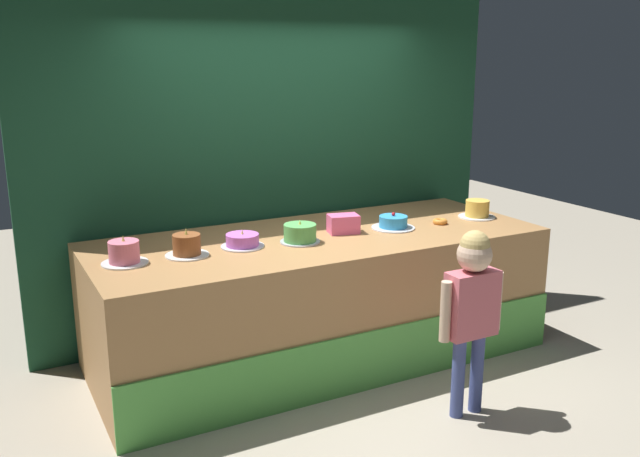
{
  "coord_description": "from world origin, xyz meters",
  "views": [
    {
      "loc": [
        -2.26,
        -3.64,
        2.24
      ],
      "look_at": [
        -0.13,
        0.39,
        1.08
      ],
      "focal_mm": 38.31,
      "sensor_mm": 36.0,
      "label": 1
    }
  ],
  "objects_px": {
    "cake_left": "(187,246)",
    "cake_far_right": "(477,210)",
    "cake_right": "(393,223)",
    "cake_center_left": "(242,241)",
    "child_figure": "(472,298)",
    "donut": "(440,221)",
    "cake_center_right": "(300,234)",
    "pink_box": "(343,224)",
    "cake_far_left": "(124,253)"
  },
  "relations": [
    {
      "from": "cake_center_right",
      "to": "donut",
      "type": "bearing_deg",
      "value": -1.44
    },
    {
      "from": "child_figure",
      "to": "cake_right",
      "type": "xyz_separation_m",
      "value": [
        0.18,
        1.15,
        0.21
      ]
    },
    {
      "from": "child_figure",
      "to": "donut",
      "type": "bearing_deg",
      "value": 61.75
    },
    {
      "from": "pink_box",
      "to": "cake_center_left",
      "type": "xyz_separation_m",
      "value": [
        -0.81,
        -0.01,
        -0.03
      ]
    },
    {
      "from": "cake_center_left",
      "to": "cake_far_left",
      "type": "bearing_deg",
      "value": -179.0
    },
    {
      "from": "cake_center_left",
      "to": "cake_center_right",
      "type": "xyz_separation_m",
      "value": [
        0.4,
        -0.08,
        0.02
      ]
    },
    {
      "from": "cake_center_left",
      "to": "cake_far_right",
      "type": "bearing_deg",
      "value": -2.04
    },
    {
      "from": "donut",
      "to": "child_figure",
      "type": "bearing_deg",
      "value": -118.25
    },
    {
      "from": "donut",
      "to": "cake_center_left",
      "type": "distance_m",
      "value": 1.62
    },
    {
      "from": "donut",
      "to": "cake_far_left",
      "type": "relative_size",
      "value": 0.39
    },
    {
      "from": "donut",
      "to": "cake_center_right",
      "type": "bearing_deg",
      "value": 178.56
    },
    {
      "from": "child_figure",
      "to": "donut",
      "type": "xyz_separation_m",
      "value": [
        0.59,
        1.09,
        0.18
      ]
    },
    {
      "from": "pink_box",
      "to": "cake_far_right",
      "type": "bearing_deg",
      "value": -3.82
    },
    {
      "from": "pink_box",
      "to": "cake_far_left",
      "type": "xyz_separation_m",
      "value": [
        -1.62,
        -0.02,
        0.0
      ]
    },
    {
      "from": "pink_box",
      "to": "donut",
      "type": "bearing_deg",
      "value": -8.42
    },
    {
      "from": "cake_far_right",
      "to": "cake_center_right",
      "type": "bearing_deg",
      "value": -179.71
    },
    {
      "from": "pink_box",
      "to": "cake_far_left",
      "type": "relative_size",
      "value": 0.75
    },
    {
      "from": "cake_center_right",
      "to": "cake_far_right",
      "type": "distance_m",
      "value": 1.62
    },
    {
      "from": "cake_left",
      "to": "cake_far_right",
      "type": "bearing_deg",
      "value": -1.02
    },
    {
      "from": "cake_center_left",
      "to": "pink_box",
      "type": "bearing_deg",
      "value": 0.63
    },
    {
      "from": "cake_far_left",
      "to": "cake_center_left",
      "type": "relative_size",
      "value": 0.98
    },
    {
      "from": "pink_box",
      "to": "cake_far_right",
      "type": "relative_size",
      "value": 0.74
    },
    {
      "from": "child_figure",
      "to": "pink_box",
      "type": "xyz_separation_m",
      "value": [
        -0.22,
        1.21,
        0.23
      ]
    },
    {
      "from": "donut",
      "to": "cake_center_left",
      "type": "xyz_separation_m",
      "value": [
        -1.62,
        0.11,
        0.02
      ]
    },
    {
      "from": "child_figure",
      "to": "cake_left",
      "type": "xyz_separation_m",
      "value": [
        -1.44,
        1.18,
        0.23
      ]
    },
    {
      "from": "cake_left",
      "to": "cake_far_right",
      "type": "relative_size",
      "value": 0.97
    },
    {
      "from": "cake_center_right",
      "to": "cake_far_right",
      "type": "relative_size",
      "value": 0.95
    },
    {
      "from": "cake_center_right",
      "to": "cake_far_right",
      "type": "height_order",
      "value": "cake_center_right"
    },
    {
      "from": "cake_right",
      "to": "cake_far_right",
      "type": "bearing_deg",
      "value": -1.3
    },
    {
      "from": "cake_right",
      "to": "cake_center_left",
      "type": "bearing_deg",
      "value": 177.47
    },
    {
      "from": "pink_box",
      "to": "cake_left",
      "type": "height_order",
      "value": "cake_left"
    },
    {
      "from": "child_figure",
      "to": "cake_center_right",
      "type": "relative_size",
      "value": 4.25
    },
    {
      "from": "cake_right",
      "to": "donut",
      "type": "bearing_deg",
      "value": -8.03
    },
    {
      "from": "pink_box",
      "to": "cake_center_right",
      "type": "xyz_separation_m",
      "value": [
        -0.4,
        -0.09,
        -0.0
      ]
    },
    {
      "from": "donut",
      "to": "cake_right",
      "type": "height_order",
      "value": "cake_right"
    },
    {
      "from": "cake_far_left",
      "to": "donut",
      "type": "bearing_deg",
      "value": -2.28
    },
    {
      "from": "cake_left",
      "to": "cake_right",
      "type": "height_order",
      "value": "cake_left"
    },
    {
      "from": "donut",
      "to": "cake_right",
      "type": "bearing_deg",
      "value": 171.97
    },
    {
      "from": "donut",
      "to": "cake_right",
      "type": "xyz_separation_m",
      "value": [
        -0.4,
        0.06,
        0.02
      ]
    },
    {
      "from": "cake_left",
      "to": "cake_far_left",
      "type": "bearing_deg",
      "value": 177.95
    },
    {
      "from": "pink_box",
      "to": "cake_right",
      "type": "distance_m",
      "value": 0.41
    },
    {
      "from": "cake_far_left",
      "to": "cake_right",
      "type": "xyz_separation_m",
      "value": [
        2.02,
        -0.04,
        -0.03
      ]
    },
    {
      "from": "donut",
      "to": "cake_right",
      "type": "distance_m",
      "value": 0.41
    },
    {
      "from": "cake_right",
      "to": "cake_far_right",
      "type": "height_order",
      "value": "cake_far_right"
    },
    {
      "from": "cake_far_left",
      "to": "cake_far_right",
      "type": "xyz_separation_m",
      "value": [
        2.83,
        -0.06,
        -0.0
      ]
    },
    {
      "from": "child_figure",
      "to": "cake_far_right",
      "type": "xyz_separation_m",
      "value": [
        0.99,
        1.13,
        0.23
      ]
    },
    {
      "from": "child_figure",
      "to": "cake_center_left",
      "type": "bearing_deg",
      "value": 130.58
    },
    {
      "from": "pink_box",
      "to": "cake_right",
      "type": "xyz_separation_m",
      "value": [
        0.4,
        -0.06,
        -0.02
      ]
    },
    {
      "from": "cake_left",
      "to": "cake_far_right",
      "type": "xyz_separation_m",
      "value": [
        2.43,
        -0.04,
        -0.0
      ]
    },
    {
      "from": "cake_far_left",
      "to": "cake_center_right",
      "type": "xyz_separation_m",
      "value": [
        1.21,
        -0.07,
        -0.01
      ]
    }
  ]
}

